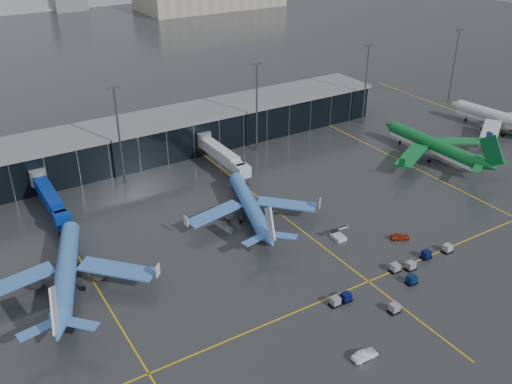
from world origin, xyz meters
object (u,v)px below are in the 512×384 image
airliner_aer_lingus (434,137)px  airliner_ba (506,112)px  service_van_red (400,236)px  mobile_airstair (339,236)px  airliner_klm_near (249,196)px  service_van_white (365,355)px  airliner_arkefly (64,259)px  baggage_carts (397,277)px

airliner_aer_lingus → airliner_ba: bearing=2.8°
airliner_ba → service_van_red: bearing=-165.6°
airliner_aer_lingus → mobile_airstair: bearing=-158.8°
airliner_ba → service_van_red: 76.89m
airliner_klm_near → service_van_white: size_ratio=8.17×
mobile_airstair → airliner_arkefly: bearing=168.4°
airliner_klm_near → service_van_red: 34.05m
baggage_carts → service_van_white: baggage_carts is taller
airliner_arkefly → mobile_airstair: size_ratio=11.51×
mobile_airstair → service_van_white: 35.71m
baggage_carts → service_van_red: bearing=43.8°
service_van_red → airliner_ba: bearing=-40.6°
airliner_ba → baggage_carts: bearing=-162.1°
airliner_aer_lingus → service_van_red: airliner_aer_lingus is taller
airliner_klm_near → service_van_white: airliner_klm_near is taller
airliner_aer_lingus → service_van_red: (-37.80, -26.62, -5.60)m
service_van_red → service_van_white: bearing=154.9°
mobile_airstair → service_van_red: mobile_airstair is taller
service_van_white → baggage_carts: bearing=-55.8°
airliner_arkefly → service_van_white: 56.46m
airliner_klm_near → service_van_red: (22.83, -24.78, -4.88)m
airliner_ba → service_van_white: bearing=-160.5°
airliner_arkefly → baggage_carts: size_ratio=1.21×
airliner_arkefly → baggage_carts: airliner_arkefly is taller
airliner_ba → baggage_carts: size_ratio=1.31×
airliner_arkefly → airliner_aer_lingus: bearing=22.0°
airliner_klm_near → airliner_aer_lingus: (60.62, 1.84, 0.72)m
mobile_airstair → service_van_white: mobile_airstair is taller
airliner_ba → service_van_red: airliner_ba is taller
airliner_arkefly → airliner_klm_near: (42.33, 3.84, -0.53)m
airliner_klm_near → airliner_ba: bearing=18.9°
airliner_arkefly → baggage_carts: bearing=-11.3°
airliner_arkefly → mobile_airstair: 56.06m
airliner_arkefly → service_van_red: (65.16, -20.94, -5.41)m
airliner_klm_near → airliner_aer_lingus: airliner_aer_lingus is taller
service_van_red → mobile_airstair: bearing=84.7°
airliner_aer_lingus → airliner_klm_near: bearing=-178.8°
airliner_aer_lingus → baggage_carts: airliner_aer_lingus is taller
airliner_klm_near → service_van_white: bearing=-82.1°
airliner_klm_near → baggage_carts: 37.53m
airliner_ba → baggage_carts: (-82.09, -39.07, -5.87)m
airliner_arkefly → airliner_klm_near: 42.51m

